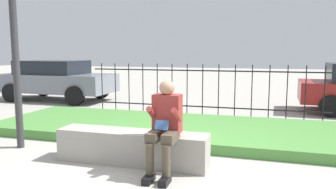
# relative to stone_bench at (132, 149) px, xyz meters

# --- Properties ---
(ground_plane) EXTENTS (60.00, 60.00, 0.00)m
(ground_plane) POSITION_rel_stone_bench_xyz_m (0.37, 0.00, -0.22)
(ground_plane) COLOR #A8A399
(stone_bench) EXTENTS (2.31, 0.46, 0.50)m
(stone_bench) POSITION_rel_stone_bench_xyz_m (0.00, 0.00, 0.00)
(stone_bench) COLOR gray
(stone_bench) RESTS_ON ground_plane
(person_seated_reader) EXTENTS (0.42, 0.73, 1.29)m
(person_seated_reader) POSITION_rel_stone_bench_xyz_m (0.60, -0.27, 0.49)
(person_seated_reader) COLOR black
(person_seated_reader) RESTS_ON ground_plane
(grass_berm) EXTENTS (8.13, 2.58, 0.18)m
(grass_berm) POSITION_rel_stone_bench_xyz_m (0.37, 1.99, -0.13)
(grass_berm) COLOR #4C893D
(grass_berm) RESTS_ON ground_plane
(iron_fence) EXTENTS (6.13, 0.03, 1.37)m
(iron_fence) POSITION_rel_stone_bench_xyz_m (0.37, 3.80, 0.49)
(iron_fence) COLOR black
(iron_fence) RESTS_ON ground_plane
(car_parked_left) EXTENTS (4.00, 1.90, 1.38)m
(car_parked_left) POSITION_rel_stone_bench_xyz_m (-5.08, 5.34, 0.51)
(car_parked_left) COLOR slate
(car_parked_left) RESTS_ON ground_plane
(street_lamp) EXTENTS (0.28, 0.28, 3.80)m
(street_lamp) POSITION_rel_stone_bench_xyz_m (-2.21, 0.21, 2.12)
(street_lamp) COLOR #2D2D30
(street_lamp) RESTS_ON ground_plane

